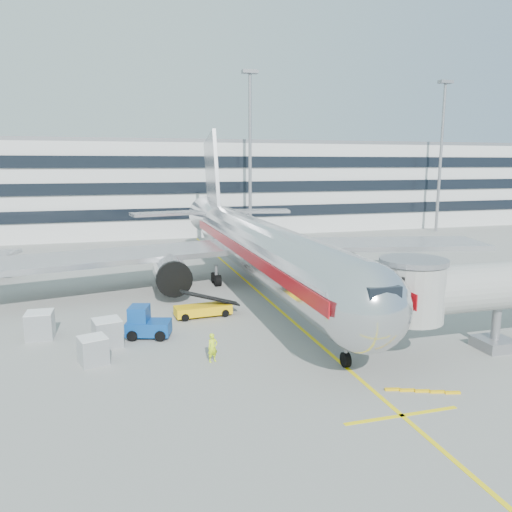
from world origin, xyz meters
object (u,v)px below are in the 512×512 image
object	(u,v)px
cargo_container_left	(93,350)
cargo_container_front	(107,333)
main_jet	(254,244)
baggage_tug	(146,324)
ramp_worker	(213,348)
cargo_container_right	(40,325)
belt_loader	(203,309)

from	to	relation	value
cargo_container_left	cargo_container_front	xyz separation A→B (m)	(0.81, 2.74, 0.09)
cargo_container_left	cargo_container_front	size ratio (longest dim) A/B	0.95
main_jet	baggage_tug	distance (m)	16.00
cargo_container_left	ramp_worker	world-z (taller)	ramp_worker
cargo_container_right	cargo_container_left	bearing A→B (deg)	-57.11
baggage_tug	cargo_container_right	size ratio (longest dim) A/B	1.78
baggage_tug	ramp_worker	xyz separation A→B (m)	(3.56, -5.54, -0.07)
main_jet	baggage_tug	xyz separation A→B (m)	(-10.90, -11.25, -3.28)
cargo_container_right	cargo_container_front	xyz separation A→B (m)	(4.42, -2.85, -0.02)
baggage_tug	main_jet	bearing A→B (deg)	45.91
cargo_container_front	ramp_worker	xyz separation A→B (m)	(6.09, -4.50, -0.03)
cargo_container_front	baggage_tug	bearing A→B (deg)	22.41
cargo_container_left	cargo_container_front	distance (m)	2.85
main_jet	cargo_container_right	bearing A→B (deg)	-152.12
main_jet	belt_loader	bearing A→B (deg)	-129.41
ramp_worker	baggage_tug	bearing A→B (deg)	104.63
baggage_tug	cargo_container_left	xyz separation A→B (m)	(-3.33, -3.78, -0.14)
cargo_container_left	cargo_container_right	size ratio (longest dim) A/B	1.04
cargo_container_right	ramp_worker	size ratio (longest dim) A/B	1.04
cargo_container_left	ramp_worker	size ratio (longest dim) A/B	1.08
main_jet	belt_loader	size ratio (longest dim) A/B	10.95
belt_loader	ramp_worker	bearing A→B (deg)	-96.45
main_jet	belt_loader	world-z (taller)	main_jet
cargo_container_right	cargo_container_front	world-z (taller)	cargo_container_right
belt_loader	ramp_worker	size ratio (longest dim) A/B	2.63
main_jet	cargo_container_right	world-z (taller)	main_jet
main_jet	cargo_container_front	size ratio (longest dim) A/B	25.17
belt_loader	cargo_container_right	distance (m)	11.68
baggage_tug	cargo_container_left	bearing A→B (deg)	-131.43
belt_loader	baggage_tug	world-z (taller)	baggage_tug
main_jet	belt_loader	xyz separation A→B (m)	(-6.30, -7.67, -3.61)
baggage_tug	ramp_worker	world-z (taller)	baggage_tug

